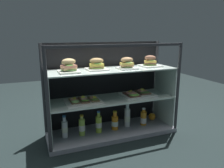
{
  "coord_description": "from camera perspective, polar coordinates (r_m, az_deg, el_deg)",
  "views": [
    {
      "loc": [
        -0.78,
        -1.96,
        1.03
      ],
      "look_at": [
        0.0,
        0.0,
        0.54
      ],
      "focal_mm": 34.8,
      "sensor_mm": 36.0,
      "label": 1
    }
  ],
  "objects": [
    {
      "name": "case_frame",
      "position": [
        2.29,
        -1.24,
        0.11
      ],
      "size": [
        1.32,
        0.44,
        0.94
      ],
      "color": "#333338",
      "rests_on": "ground"
    },
    {
      "name": "shelf_lower_glass",
      "position": [
        2.2,
        0.0,
        -3.96
      ],
      "size": [
        1.27,
        0.39,
        0.01
      ],
      "primitive_type": "cube",
      "color": "silver",
      "rests_on": "riser_lower_tier"
    },
    {
      "name": "case_base_deck",
      "position": [
        2.34,
        0.0,
        -12.4
      ],
      "size": [
        1.32,
        0.44,
        0.04
      ],
      "primitive_type": "cube",
      "color": "#999AA7",
      "rests_on": "ground"
    },
    {
      "name": "riser_upper_tier",
      "position": [
        2.17,
        0.0,
        -0.15
      ],
      "size": [
        1.26,
        0.38,
        0.29
      ],
      "color": "silver",
      "rests_on": "shelf_lower_glass"
    },
    {
      "name": "shelf_upper_glass",
      "position": [
        2.14,
        0.0,
        3.79
      ],
      "size": [
        1.27,
        0.39,
        0.01
      ],
      "primitive_type": "cube",
      "color": "silver",
      "rests_on": "riser_upper_tier"
    },
    {
      "name": "plated_roll_sandwich_near_left_corner",
      "position": [
        1.97,
        -11.28,
        4.43
      ],
      "size": [
        0.18,
        0.18,
        0.13
      ],
      "color": "white",
      "rests_on": "shelf_upper_glass"
    },
    {
      "name": "juice_bottle_front_right_end",
      "position": [
        2.38,
        4.02,
        -8.65
      ],
      "size": [
        0.06,
        0.06,
        0.26
      ],
      "color": "silver",
      "rests_on": "case_base_deck"
    },
    {
      "name": "open_sandwich_tray_far_left",
      "position": [
        2.31,
        6.67,
        -2.56
      ],
      "size": [
        0.34,
        0.26,
        0.07
      ],
      "color": "white",
      "rests_on": "shelf_lower_glass"
    },
    {
      "name": "juice_bottle_near_post",
      "position": [
        2.44,
        8.26,
        -8.93
      ],
      "size": [
        0.07,
        0.07,
        0.19
      ],
      "color": "orange",
      "rests_on": "case_base_deck"
    },
    {
      "name": "riser_lower_tier",
      "position": [
        2.26,
        0.0,
        -8.12
      ],
      "size": [
        1.26,
        0.38,
        0.33
      ],
      "color": "silver",
      "rests_on": "case_base_deck"
    },
    {
      "name": "plated_roll_sandwich_mid_left",
      "position": [
        2.33,
        9.97,
        5.58
      ],
      "size": [
        0.2,
        0.2,
        0.12
      ],
      "color": "white",
      "rests_on": "shelf_upper_glass"
    },
    {
      "name": "plated_roll_sandwich_center",
      "position": [
        2.09,
        -4.05,
        4.92
      ],
      "size": [
        0.2,
        0.2,
        0.11
      ],
      "color": "white",
      "rests_on": "shelf_upper_glass"
    },
    {
      "name": "juice_bottle_front_left_end",
      "position": [
        2.25,
        -3.55,
        -10.37
      ],
      "size": [
        0.06,
        0.06,
        0.23
      ],
      "color": "#B7D844",
      "rests_on": "case_base_deck"
    },
    {
      "name": "open_sandwich_tray_mid_left",
      "position": [
        2.09,
        -7.45,
        -4.32
      ],
      "size": [
        0.34,
        0.25,
        0.06
      ],
      "color": "white",
      "rests_on": "shelf_lower_glass"
    },
    {
      "name": "orange_fruit_beside_bottles",
      "position": [
        2.6,
        10.46,
        -8.39
      ],
      "size": [
        0.08,
        0.08,
        0.08
      ],
      "primitive_type": "sphere",
      "color": "orange",
      "rests_on": "case_base_deck"
    },
    {
      "name": "plated_roll_sandwich_right_of_center",
      "position": [
        2.15,
        3.92,
        5.24
      ],
      "size": [
        0.18,
        0.18,
        0.12
      ],
      "color": "white",
      "rests_on": "shelf_upper_glass"
    },
    {
      "name": "ground_plane",
      "position": [
        2.35,
        0.0,
        -13.1
      ],
      "size": [
        6.0,
        6.0,
        0.02
      ],
      "primitive_type": "cube",
      "color": "black",
      "rests_on": "ground"
    },
    {
      "name": "juice_bottle_front_middle",
      "position": [
        2.2,
        -7.87,
        -11.12
      ],
      "size": [
        0.06,
        0.06,
        0.21
      ],
      "color": "#B0DA54",
      "rests_on": "case_base_deck"
    },
    {
      "name": "juice_bottle_front_fourth",
      "position": [
        2.31,
        0.75,
        -10.0
      ],
      "size": [
        0.07,
        0.07,
        0.2
      ],
      "color": "orange",
      "rests_on": "case_base_deck"
    },
    {
      "name": "juice_bottle_back_center",
      "position": [
        2.19,
        -12.31,
        -11.38
      ],
      "size": [
        0.06,
        0.06,
        0.22
      ],
      "color": "white",
      "rests_on": "case_base_deck"
    }
  ]
}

